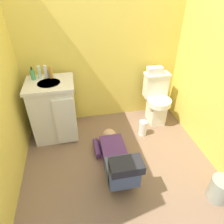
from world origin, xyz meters
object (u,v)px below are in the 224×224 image
Objects in this scene: vanity_cabinet at (54,109)px; soap_dispenser at (33,74)px; person_plumber at (117,159)px; bottle_amber at (51,72)px; bottle_clear at (39,72)px; bottle_white at (46,72)px; toilet at (156,99)px; tissue_box at (155,70)px; trash_can at (220,189)px; faucet at (49,74)px; paper_towel_roll at (143,128)px.

vanity_cabinet is 0.52m from soap_dispenser.
person_plumber is 6.75× the size of bottle_amber.
bottle_clear is 0.95× the size of bottle_white.
vanity_cabinet is at bearing -177.93° from toilet.
bottle_clear is at bearing 19.99° from soap_dispenser.
bottle_clear reaches higher than person_plumber.
bottle_white reaches higher than vanity_cabinet.
soap_dispenser is 1.02× the size of bottle_clear.
trash_can is at bearing -82.99° from tissue_box.
faucet is at bearing 91.31° from vanity_cabinet.
trash_can is at bearing -43.06° from bottle_amber.
soap_dispenser reaches higher than bottle_clear.
vanity_cabinet is 3.57× the size of paper_towel_roll.
tissue_box reaches higher than person_plumber.
bottle_white is (-1.48, -0.01, 0.11)m from tissue_box.
tissue_box is 1.36× the size of bottle_clear.
person_plumber is 1.40m from bottle_white.
bottle_white reaches higher than paper_towel_roll.
trash_can is 1.16× the size of paper_towel_roll.
bottle_clear is 0.08m from bottle_white.
tissue_box is 1.48m from bottle_white.
toilet is 4.76× the size of bottle_amber.
vanity_cabinet is at bearing 167.43° from paper_towel_roll.
bottle_white is 0.06m from bottle_amber.
bottle_clear is 2.45m from trash_can.
trash_can is 1.20m from paper_towel_roll.
toilet is at bearing 95.67° from trash_can.
person_plumber is at bearing -49.94° from vanity_cabinet.
trash_can reaches higher than paper_towel_roll.
bottle_clear is (-1.56, 0.01, 0.10)m from tissue_box.
tissue_box is 0.83× the size of trash_can.
paper_towel_roll is at bearing -17.89° from bottle_clear.
toilet is 4.39× the size of bottle_white.
soap_dispenser reaches higher than tissue_box.
tissue_box reaches higher than trash_can.
soap_dispenser is 2.48m from trash_can.
faucet is (-0.00, 0.15, 0.45)m from vanity_cabinet.
bottle_clear reaches higher than trash_can.
faucet is (-1.49, 0.09, 0.50)m from toilet.
vanity_cabinet is 3.73× the size of tissue_box.
person_plumber is 4.64× the size of paper_towel_roll.
vanity_cabinet reaches higher than paper_towel_roll.
toilet is 0.91× the size of vanity_cabinet.
trash_can is at bearing -41.26° from bottle_clear.
person_plumber is 4.84× the size of tissue_box.
faucet is 0.62× the size of bottle_clear.
paper_towel_roll is at bearing -133.20° from toilet.
bottle_clear is (0.08, 0.03, 0.01)m from soap_dispenser.
vanity_cabinet is 5.05× the size of bottle_clear.
bottle_clear is (-0.11, 0.01, 0.03)m from faucet.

